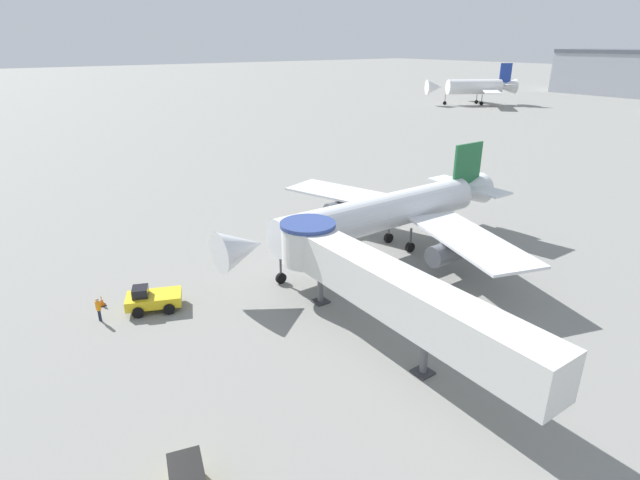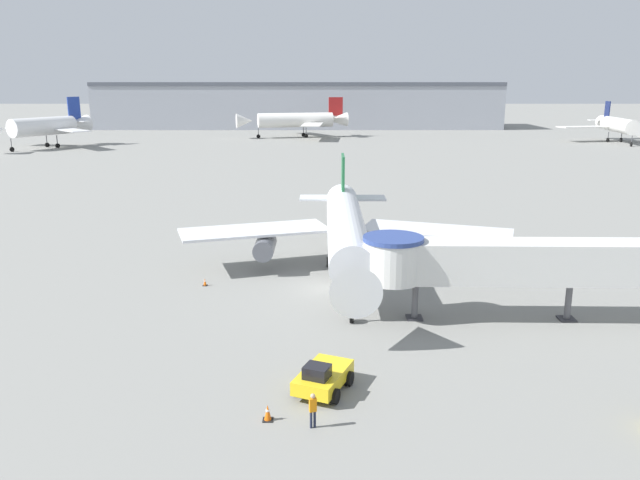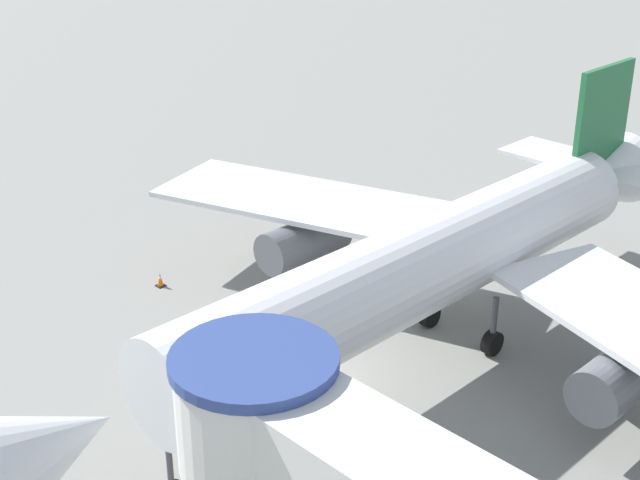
% 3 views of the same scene
% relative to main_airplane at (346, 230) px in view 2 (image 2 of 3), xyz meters
% --- Properties ---
extents(ground_plane, '(800.00, 800.00, 0.00)m').
position_rel_main_airplane_xyz_m(ground_plane, '(-1.47, -3.94, -3.75)').
color(ground_plane, gray).
extents(main_airplane, '(29.42, 29.71, 8.81)m').
position_rel_main_airplane_xyz_m(main_airplane, '(0.00, 0.00, 0.00)').
color(main_airplane, silver).
rests_on(main_airplane, ground_plane).
extents(jet_bridge, '(22.17, 4.09, 5.83)m').
position_rel_main_airplane_xyz_m(jet_bridge, '(10.27, -10.55, 0.40)').
color(jet_bridge, silver).
rests_on(jet_bridge, ground_plane).
extents(pushback_tug_yellow, '(3.40, 4.33, 1.80)m').
position_rel_main_airplane_xyz_m(pushback_tug_yellow, '(-2.08, -20.81, -2.94)').
color(pushback_tug_yellow, yellow).
rests_on(pushback_tug_yellow, ground_plane).
extents(traffic_cone_port_wing, '(0.36, 0.36, 0.60)m').
position_rel_main_airplane_xyz_m(traffic_cone_port_wing, '(-11.43, -3.32, -3.46)').
color(traffic_cone_port_wing, black).
rests_on(traffic_cone_port_wing, ground_plane).
extents(traffic_cone_apron_front, '(0.50, 0.50, 0.83)m').
position_rel_main_airplane_xyz_m(traffic_cone_apron_front, '(-4.74, -23.73, -3.35)').
color(traffic_cone_apron_front, black).
rests_on(traffic_cone_apron_front, ground_plane).
extents(ground_crew_marshaller, '(0.38, 0.29, 1.76)m').
position_rel_main_airplane_xyz_m(ground_crew_marshaller, '(-2.55, -24.39, -2.73)').
color(ground_crew_marshaller, '#1E2338').
rests_on(ground_crew_marshaller, ground_plane).
extents(background_jet_navy_tail, '(30.65, 28.44, 10.39)m').
position_rel_main_airplane_xyz_m(background_jet_navy_tail, '(76.10, 114.77, 0.82)').
color(background_jet_navy_tail, white).
rests_on(background_jet_navy_tail, ground_plane).
extents(background_jet_red_tail, '(32.18, 32.26, 11.26)m').
position_rel_main_airplane_xyz_m(background_jet_red_tail, '(-8.61, 130.39, 1.17)').
color(background_jet_red_tail, white).
rests_on(background_jet_red_tail, ground_plane).
extents(background_jet_blue_tail, '(24.98, 26.18, 11.98)m').
position_rel_main_airplane_xyz_m(background_jet_blue_tail, '(-68.53, 101.01, 1.48)').
color(background_jet_blue_tail, white).
rests_on(background_jet_blue_tail, ground_plane).
extents(terminal_building, '(136.14, 27.97, 15.35)m').
position_rel_main_airplane_xyz_m(terminal_building, '(-9.60, 171.06, 3.94)').
color(terminal_building, '#999EA8').
rests_on(terminal_building, ground_plane).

